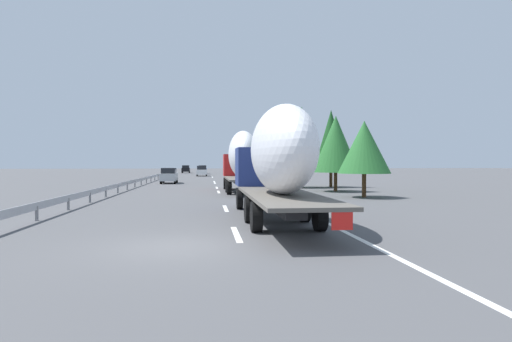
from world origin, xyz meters
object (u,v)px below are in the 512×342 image
at_px(car_white_van, 202,171).
at_px(car_black_suv, 186,169).
at_px(truck_trailing, 277,159).
at_px(car_blue_sedan, 203,170).
at_px(truck_lead, 242,160).
at_px(car_silver_hatch, 169,175).
at_px(road_sign, 257,165).

xyz_separation_m(car_white_van, car_black_suv, (24.49, 3.91, -0.02)).
xyz_separation_m(truck_trailing, car_blue_sedan, (76.13, 3.56, -1.59)).
relative_size(truck_lead, car_silver_hatch, 2.69).
bearing_deg(car_white_van, car_blue_sedan, -0.06).
relative_size(truck_trailing, car_white_van, 2.99).
distance_m(truck_trailing, car_black_suv, 85.72).
xyz_separation_m(car_silver_hatch, road_sign, (0.17, -10.11, 1.22)).
xyz_separation_m(truck_lead, truck_trailing, (-17.33, 0.00, -0.09)).
height_order(truck_lead, car_white_van, truck_lead).
relative_size(car_silver_hatch, road_sign, 1.48).
height_order(truck_trailing, car_blue_sedan, truck_trailing).
bearing_deg(car_blue_sedan, car_black_suv, 22.97).
relative_size(truck_trailing, road_sign, 4.52).
xyz_separation_m(truck_trailing, car_black_suv, (85.37, 7.48, -1.61)).
bearing_deg(car_blue_sedan, road_sign, -171.06).
relative_size(car_black_suv, road_sign, 1.44).
bearing_deg(truck_lead, truck_trailing, 180.00).
xyz_separation_m(car_blue_sedan, road_sign, (-42.36, -6.66, 1.20)).
xyz_separation_m(truck_trailing, car_white_van, (60.89, 3.58, -1.59)).
bearing_deg(car_silver_hatch, car_black_suv, 0.53).
bearing_deg(car_white_van, car_black_suv, 9.06).
bearing_deg(car_blue_sedan, car_silver_hatch, 175.37).
distance_m(truck_lead, car_black_suv, 68.47).
bearing_deg(car_white_van, car_silver_hatch, 172.84).
xyz_separation_m(car_silver_hatch, car_black_suv, (51.78, 0.48, 0.00)).
bearing_deg(truck_lead, car_white_van, 4.70).
relative_size(truck_lead, car_blue_sedan, 2.55).
bearing_deg(car_blue_sedan, truck_trailing, -177.32).
height_order(truck_trailing, car_black_suv, truck_trailing).
distance_m(truck_trailing, road_sign, 33.91).
bearing_deg(car_silver_hatch, car_white_van, -7.16).
distance_m(truck_lead, road_sign, 16.73).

